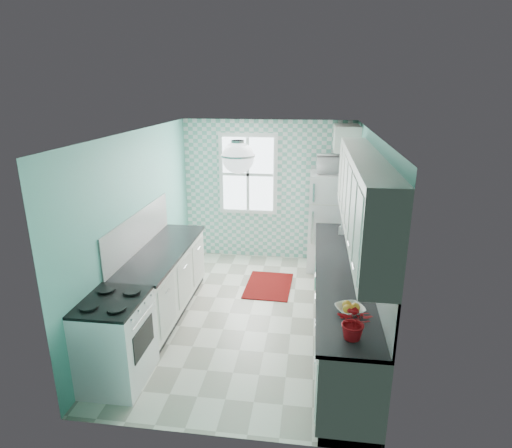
# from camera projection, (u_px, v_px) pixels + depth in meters

# --- Properties ---
(floor) EXTENTS (3.00, 4.40, 0.02)m
(floor) POSITION_uv_depth(u_px,v_px,m) (250.00, 315.00, 5.97)
(floor) COLOR white
(floor) RESTS_ON ground
(ceiling) EXTENTS (3.00, 4.40, 0.02)m
(ceiling) POSITION_uv_depth(u_px,v_px,m) (249.00, 132.00, 5.20)
(ceiling) COLOR white
(ceiling) RESTS_ON wall_back
(wall_back) EXTENTS (3.00, 0.02, 2.50)m
(wall_back) POSITION_uv_depth(u_px,v_px,m) (268.00, 191.00, 7.67)
(wall_back) COLOR #64BDAC
(wall_back) RESTS_ON floor
(wall_front) EXTENTS (3.00, 0.02, 2.50)m
(wall_front) POSITION_uv_depth(u_px,v_px,m) (210.00, 315.00, 3.50)
(wall_front) COLOR #64BDAC
(wall_front) RESTS_ON floor
(wall_left) EXTENTS (0.02, 4.40, 2.50)m
(wall_left) POSITION_uv_depth(u_px,v_px,m) (139.00, 225.00, 5.78)
(wall_left) COLOR #64BDAC
(wall_left) RESTS_ON floor
(wall_right) EXTENTS (0.02, 4.40, 2.50)m
(wall_right) POSITION_uv_depth(u_px,v_px,m) (368.00, 235.00, 5.39)
(wall_right) COLOR #64BDAC
(wall_right) RESTS_ON floor
(accent_wall) EXTENTS (3.00, 0.01, 2.50)m
(accent_wall) POSITION_uv_depth(u_px,v_px,m) (268.00, 191.00, 7.65)
(accent_wall) COLOR #71BBA6
(accent_wall) RESTS_ON wall_back
(window) EXTENTS (1.04, 0.05, 1.44)m
(window) POSITION_uv_depth(u_px,v_px,m) (248.00, 174.00, 7.57)
(window) COLOR white
(window) RESTS_ON wall_back
(backsplash_right) EXTENTS (0.02, 3.60, 0.51)m
(backsplash_right) POSITION_uv_depth(u_px,v_px,m) (369.00, 250.00, 5.03)
(backsplash_right) COLOR white
(backsplash_right) RESTS_ON wall_right
(backsplash_left) EXTENTS (0.02, 2.15, 0.51)m
(backsplash_left) POSITION_uv_depth(u_px,v_px,m) (139.00, 231.00, 5.72)
(backsplash_left) COLOR white
(backsplash_left) RESTS_ON wall_left
(upper_cabinets_right) EXTENTS (0.33, 3.20, 0.90)m
(upper_cabinets_right) POSITION_uv_depth(u_px,v_px,m) (362.00, 196.00, 4.65)
(upper_cabinets_right) COLOR white
(upper_cabinets_right) RESTS_ON wall_right
(upper_cabinet_fridge) EXTENTS (0.40, 0.74, 0.40)m
(upper_cabinet_fridge) POSITION_uv_depth(u_px,v_px,m) (346.00, 138.00, 6.84)
(upper_cabinet_fridge) COLOR white
(upper_cabinet_fridge) RESTS_ON wall_right
(ceiling_light) EXTENTS (0.34, 0.34, 0.35)m
(ceiling_light) POSITION_uv_depth(u_px,v_px,m) (238.00, 157.00, 4.50)
(ceiling_light) COLOR silver
(ceiling_light) RESTS_ON ceiling
(base_cabinets_right) EXTENTS (0.60, 3.60, 0.90)m
(base_cabinets_right) POSITION_uv_depth(u_px,v_px,m) (341.00, 305.00, 5.30)
(base_cabinets_right) COLOR white
(base_cabinets_right) RESTS_ON floor
(countertop_right) EXTENTS (0.63, 3.60, 0.04)m
(countertop_right) POSITION_uv_depth(u_px,v_px,m) (342.00, 270.00, 5.16)
(countertop_right) COLOR black
(countertop_right) RESTS_ON base_cabinets_right
(base_cabinets_left) EXTENTS (0.60, 2.15, 0.90)m
(base_cabinets_left) POSITION_uv_depth(u_px,v_px,m) (163.00, 282.00, 5.91)
(base_cabinets_left) COLOR white
(base_cabinets_left) RESTS_ON floor
(countertop_left) EXTENTS (0.63, 2.15, 0.04)m
(countertop_left) POSITION_uv_depth(u_px,v_px,m) (162.00, 251.00, 5.76)
(countertop_left) COLOR black
(countertop_left) RESTS_ON base_cabinets_left
(fridge) EXTENTS (0.73, 0.72, 1.67)m
(fridge) POSITION_uv_depth(u_px,v_px,m) (330.00, 222.00, 7.29)
(fridge) COLOR silver
(fridge) RESTS_ON floor
(stove) EXTENTS (0.63, 0.78, 0.94)m
(stove) POSITION_uv_depth(u_px,v_px,m) (116.00, 340.00, 4.50)
(stove) COLOR white
(stove) RESTS_ON floor
(sink) EXTENTS (0.44, 0.37, 0.53)m
(sink) POSITION_uv_depth(u_px,v_px,m) (340.00, 243.00, 6.01)
(sink) COLOR silver
(sink) RESTS_ON countertop_right
(rug) EXTENTS (0.73, 1.02, 0.02)m
(rug) POSITION_uv_depth(u_px,v_px,m) (269.00, 286.00, 6.81)
(rug) COLOR maroon
(rug) RESTS_ON floor
(dish_towel) EXTENTS (0.07, 0.26, 0.39)m
(dish_towel) POSITION_uv_depth(u_px,v_px,m) (316.00, 274.00, 6.10)
(dish_towel) COLOR teal
(dish_towel) RESTS_ON base_cabinets_right
(fruit_bowl) EXTENTS (0.35, 0.35, 0.07)m
(fruit_bowl) POSITION_uv_depth(u_px,v_px,m) (350.00, 310.00, 4.14)
(fruit_bowl) COLOR silver
(fruit_bowl) RESTS_ON countertop_right
(potted_plant) EXTENTS (0.34, 0.31, 0.33)m
(potted_plant) POSITION_uv_depth(u_px,v_px,m) (355.00, 322.00, 3.67)
(potted_plant) COLOR red
(potted_plant) RESTS_ON countertop_right
(soap_bottle) EXTENTS (0.10, 0.10, 0.17)m
(soap_bottle) POSITION_uv_depth(u_px,v_px,m) (342.00, 228.00, 6.34)
(soap_bottle) COLOR #9AB1BF
(soap_bottle) RESTS_ON countertop_right
(microwave) EXTENTS (0.53, 0.37, 0.29)m
(microwave) POSITION_uv_depth(u_px,v_px,m) (333.00, 164.00, 6.99)
(microwave) COLOR white
(microwave) RESTS_ON fridge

